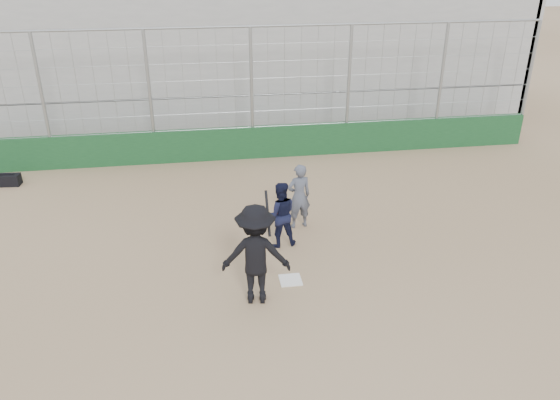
{
  "coord_description": "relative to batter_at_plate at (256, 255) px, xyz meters",
  "views": [
    {
      "loc": [
        -1.62,
        -9.12,
        6.26
      ],
      "look_at": [
        0.0,
        1.4,
        1.15
      ],
      "focal_mm": 35.0,
      "sensor_mm": 36.0,
      "label": 1
    }
  ],
  "objects": [
    {
      "name": "ground",
      "position": [
        0.75,
        0.52,
        -1.0
      ],
      "size": [
        90.0,
        90.0,
        0.0
      ],
      "primitive_type": "plane",
      "color": "brown",
      "rests_on": "ground"
    },
    {
      "name": "home_plate",
      "position": [
        0.75,
        0.52,
        -0.98
      ],
      "size": [
        0.44,
        0.44,
        0.02
      ],
      "primitive_type": "cube",
      "color": "white",
      "rests_on": "ground"
    },
    {
      "name": "backstop",
      "position": [
        0.75,
        7.52,
        -0.04
      ],
      "size": [
        18.1,
        0.25,
        4.04
      ],
      "color": "#133C1D",
      "rests_on": "ground"
    },
    {
      "name": "bleachers",
      "position": [
        0.75,
        12.47,
        1.93
      ],
      "size": [
        20.25,
        6.7,
        6.98
      ],
      "color": "gray",
      "rests_on": "ground"
    },
    {
      "name": "batter_at_plate",
      "position": [
        0.0,
        0.0,
        0.0
      ],
      "size": [
        1.38,
        0.92,
        2.12
      ],
      "color": "black",
      "rests_on": "ground"
    },
    {
      "name": "catcher_crouched",
      "position": [
        0.75,
        1.94,
        -0.47
      ],
      "size": [
        0.81,
        0.66,
        1.06
      ],
      "color": "black",
      "rests_on": "ground"
    },
    {
      "name": "umpire",
      "position": [
        1.33,
        2.77,
        -0.28
      ],
      "size": [
        0.65,
        0.5,
        1.44
      ],
      "primitive_type": "imported",
      "rotation": [
        0.0,
        0.0,
        3.35
      ],
      "color": "#474D5B",
      "rests_on": "ground"
    },
    {
      "name": "equipment_bag",
      "position": [
        -6.32,
        6.41,
        -0.84
      ],
      "size": [
        0.77,
        0.38,
        0.36
      ],
      "color": "black",
      "rests_on": "ground"
    }
  ]
}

